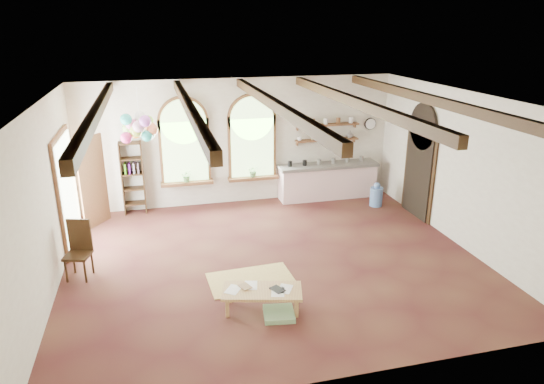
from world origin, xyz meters
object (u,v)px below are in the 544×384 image
object	(u,v)px
coffee_table	(262,292)
balloon_cluster	(140,128)
side_chair	(79,262)
kitchen_counter	(328,181)

from	to	relation	value
coffee_table	balloon_cluster	bearing A→B (deg)	114.32
coffee_table	side_chair	xyz separation A→B (m)	(-3.02, 1.88, -0.01)
side_chair	balloon_cluster	world-z (taller)	balloon_cluster
coffee_table	side_chair	bearing A→B (deg)	148.16
kitchen_counter	coffee_table	distance (m)	5.67
kitchen_counter	balloon_cluster	bearing A→B (deg)	-169.18
balloon_cluster	side_chair	bearing A→B (deg)	-120.79
side_chair	balloon_cluster	size ratio (longest dim) A/B	0.94
kitchen_counter	balloon_cluster	xyz separation A→B (m)	(-4.71, -0.90, 1.86)
balloon_cluster	coffee_table	bearing A→B (deg)	-65.68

